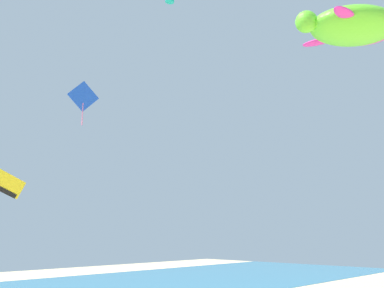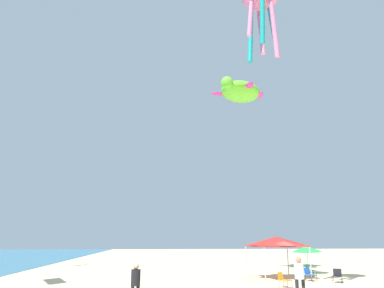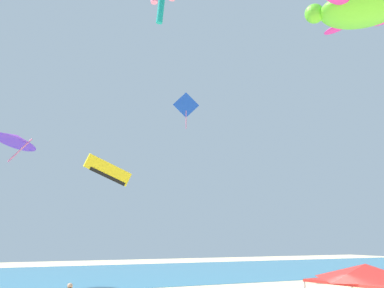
% 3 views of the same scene
% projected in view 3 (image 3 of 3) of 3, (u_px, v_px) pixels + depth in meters
% --- Properties ---
extents(ocean_strip, '(120.00, 27.38, 0.02)m').
position_uv_depth(ocean_strip, '(99.00, 274.00, 43.25)').
color(ocean_strip, teal).
rests_on(ocean_strip, ground).
extents(canopy_tent, '(3.63, 3.89, 2.78)m').
position_uv_depth(canopy_tent, '(366.00, 274.00, 15.46)').
color(canopy_tent, '#B7B7BC').
rests_on(canopy_tent, ground).
extents(kite_diamond_blue, '(2.49, 0.85, 3.73)m').
position_uv_depth(kite_diamond_blue, '(186.00, 106.00, 41.45)').
color(kite_diamond_blue, blue).
extents(kite_parafoil_yellow, '(3.75, 1.01, 2.26)m').
position_uv_depth(kite_parafoil_yellow, '(108.00, 171.00, 31.55)').
color(kite_parafoil_yellow, yellow).
extents(kite_delta_purple, '(4.49, 4.46, 3.14)m').
position_uv_depth(kite_delta_purple, '(16.00, 139.00, 35.34)').
color(kite_delta_purple, purple).
extents(kite_turtle_lime, '(4.96, 4.99, 1.42)m').
position_uv_depth(kite_turtle_lime, '(358.00, 10.00, 20.63)').
color(kite_turtle_lime, '#66D82D').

